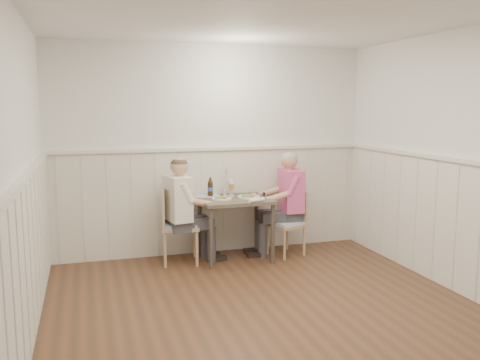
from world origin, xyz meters
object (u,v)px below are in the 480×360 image
(dining_table, at_px, (235,207))
(grass_vase, at_px, (225,182))
(chair_left, at_px, (175,222))
(beer_bottle, at_px, (210,188))
(man_in_pink, at_px, (288,210))
(chair_right, at_px, (289,220))
(diner_cream, at_px, (181,219))

(dining_table, xyz_separation_m, grass_vase, (-0.06, 0.24, 0.27))
(chair_left, bearing_deg, beer_bottle, 19.02)
(dining_table, xyz_separation_m, chair_left, (-0.72, 0.05, -0.15))
(beer_bottle, height_order, grass_vase, grass_vase)
(dining_table, relative_size, beer_bottle, 3.61)
(chair_left, height_order, man_in_pink, man_in_pink)
(dining_table, height_order, chair_right, chair_right)
(chair_left, xyz_separation_m, beer_bottle, (0.47, 0.16, 0.36))
(chair_left, height_order, beer_bottle, beer_bottle)
(diner_cream, xyz_separation_m, beer_bottle, (0.41, 0.25, 0.31))
(chair_left, bearing_deg, diner_cream, -57.18)
(chair_right, bearing_deg, chair_left, 177.10)
(chair_right, height_order, chair_left, chair_left)
(chair_right, distance_m, diner_cream, 1.37)
(dining_table, distance_m, beer_bottle, 0.39)
(beer_bottle, bearing_deg, chair_right, -13.78)
(man_in_pink, bearing_deg, chair_right, -93.01)
(diner_cream, xyz_separation_m, grass_vase, (0.60, 0.27, 0.38))
(chair_right, height_order, man_in_pink, man_in_pink)
(chair_left, height_order, grass_vase, grass_vase)
(chair_right, relative_size, diner_cream, 0.62)
(man_in_pink, distance_m, beer_bottle, 1.02)
(diner_cream, bearing_deg, chair_left, 122.82)
(dining_table, bearing_deg, beer_bottle, 140.13)
(chair_right, relative_size, chair_left, 0.89)
(beer_bottle, bearing_deg, grass_vase, 7.79)
(beer_bottle, bearing_deg, dining_table, -39.87)
(chair_left, bearing_deg, grass_vase, 15.89)
(diner_cream, bearing_deg, man_in_pink, 3.09)
(diner_cream, bearing_deg, grass_vase, 24.26)
(chair_left, distance_m, man_in_pink, 1.42)
(beer_bottle, bearing_deg, diner_cream, -149.24)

